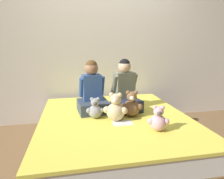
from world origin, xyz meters
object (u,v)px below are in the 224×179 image
Objects in this scene: bed at (115,134)px; child_on_left at (92,92)px; teddy_bear_held_by_right_child at (131,105)px; sign_card at (123,123)px; child_on_right at (125,90)px; teddy_bear_held_by_left_child at (95,109)px; teddy_bear_at_foot_of_bed at (158,120)px; teddy_bear_between_children at (116,109)px.

bed is 0.56m from child_on_left.
sign_card is at bearing -115.41° from teddy_bear_held_by_right_child.
child_on_right reaches higher than teddy_bear_held_by_left_child.
teddy_bear_at_foot_of_bed is at bearing -36.27° from teddy_bear_held_by_left_child.
teddy_bear_at_foot_of_bed is at bearing -54.38° from bed.
child_on_right reaches higher than teddy_bear_at_foot_of_bed.
child_on_left is 2.61× the size of teddy_bear_held_by_left_child.
bed is 7.50× the size of teddy_bear_at_foot_of_bed.
teddy_bear_held_by_right_child is at bearing -38.76° from child_on_left.
teddy_bear_held_by_left_child is 0.96× the size of teddy_bear_at_foot_of_bed.
teddy_bear_between_children is at bearing -140.89° from teddy_bear_held_by_right_child.
teddy_bear_between_children reaches higher than sign_card.
child_on_left reaches higher than teddy_bear_between_children.
teddy_bear_at_foot_of_bed is (0.55, -0.45, 0.00)m from teddy_bear_held_by_left_child.
teddy_bear_at_foot_of_bed is 0.39m from sign_card.
teddy_bear_held_by_left_child is 0.77× the size of teddy_bear_between_children.
teddy_bear_held_by_left_child is (0.00, -0.25, -0.14)m from child_on_left.
child_on_right is at bearing 34.38° from teddy_bear_held_by_left_child.
child_on_right reaches higher than sign_card.
sign_card is (0.06, -0.09, -0.13)m from teddy_bear_between_children.
child_on_left reaches higher than bed.
child_on_left is at bearing 169.08° from child_on_right.
child_on_left is 2.08× the size of teddy_bear_held_by_right_child.
bed is 0.31m from sign_card.
teddy_bear_held_by_right_child reaches higher than bed.
bed is 0.39m from teddy_bear_held_by_right_child.
teddy_bear_held_by_left_child is at bearing -178.03° from bed.
child_on_right is at bearing 104.64° from teddy_bear_held_by_right_child.
teddy_bear_held_by_right_child is at bearing 0.38° from teddy_bear_held_by_left_child.
teddy_bear_held_by_left_child is 0.71m from teddy_bear_at_foot_of_bed.
child_on_left is 0.58m from sign_card.
child_on_right is at bearing 115.09° from teddy_bear_at_foot_of_bed.
teddy_bear_between_children reaches higher than teddy_bear_at_foot_of_bed.
teddy_bear_held_by_right_child is at bearing 51.19° from sign_card.
teddy_bear_held_by_right_child is (0.42, -0.27, -0.11)m from child_on_left.
child_on_right is (0.18, 0.24, 0.46)m from bed.
bed is at bearing 139.28° from teddy_bear_at_foot_of_bed.
sign_card is at bearing -65.75° from child_on_left.
sign_card is at bearing -118.96° from child_on_right.
sign_card is at bearing -34.96° from teddy_bear_held_by_left_child.
teddy_bear_held_by_right_child is 0.97× the size of teddy_bear_between_children.
teddy_bear_between_children is 1.26× the size of teddy_bear_at_foot_of_bed.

